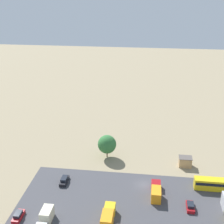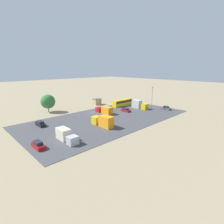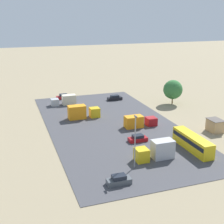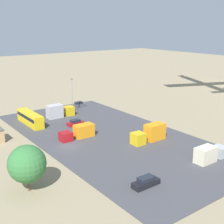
{
  "view_description": "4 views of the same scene",
  "coord_description": "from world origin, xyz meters",
  "px_view_note": "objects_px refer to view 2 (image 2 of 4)",
  "views": [
    {
      "loc": [
        -0.42,
        72.11,
        51.2
      ],
      "look_at": [
        6.15,
        21.17,
        30.06
      ],
      "focal_mm": 50.0,
      "sensor_mm": 36.0,
      "label": 1
    },
    {
      "loc": [
        42.43,
        56.05,
        18.43
      ],
      "look_at": [
        0.37,
        12.39,
        2.75
      ],
      "focal_mm": 28.0,
      "sensor_mm": 36.0,
      "label": 2
    },
    {
      "loc": [
        -69.33,
        34.47,
        26.89
      ],
      "look_at": [
        0.47,
        10.16,
        3.36
      ],
      "focal_mm": 50.0,
      "sensor_mm": 36.0,
      "label": 3
    },
    {
      "loc": [
        54.51,
        -29.07,
        24.85
      ],
      "look_at": [
        -0.83,
        12.02,
        5.38
      ],
      "focal_mm": 50.0,
      "sensor_mm": 36.0,
      "label": 4
    }
  ],
  "objects_px": {
    "parked_car_3": "(38,145)",
    "shed_building": "(97,102)",
    "parked_truck_0": "(139,105)",
    "parked_truck_3": "(103,121)",
    "parked_car_2": "(40,124)",
    "parked_truck_2": "(105,110)",
    "parked_truck_1": "(66,136)",
    "bus": "(123,102)",
    "parked_car_1": "(166,108)",
    "parked_car_0": "(126,110)"
  },
  "relations": [
    {
      "from": "parked_truck_1",
      "to": "parked_truck_3",
      "type": "bearing_deg",
      "value": -172.84
    },
    {
      "from": "parked_car_2",
      "to": "parked_truck_1",
      "type": "relative_size",
      "value": 0.63
    },
    {
      "from": "shed_building",
      "to": "parked_truck_3",
      "type": "bearing_deg",
      "value": 54.27
    },
    {
      "from": "parked_car_1",
      "to": "parked_car_3",
      "type": "bearing_deg",
      "value": -1.43
    },
    {
      "from": "parked_car_3",
      "to": "parked_truck_1",
      "type": "xyz_separation_m",
      "value": [
        -6.87,
        0.75,
        0.66
      ]
    },
    {
      "from": "bus",
      "to": "parked_truck_0",
      "type": "distance_m",
      "value": 8.97
    },
    {
      "from": "parked_car_0",
      "to": "parked_car_3",
      "type": "relative_size",
      "value": 0.93
    },
    {
      "from": "parked_truck_3",
      "to": "parked_truck_2",
      "type": "bearing_deg",
      "value": 46.65
    },
    {
      "from": "bus",
      "to": "parked_truck_2",
      "type": "bearing_deg",
      "value": -72.87
    },
    {
      "from": "bus",
      "to": "parked_car_1",
      "type": "bearing_deg",
      "value": 22.33
    },
    {
      "from": "shed_building",
      "to": "parked_truck_2",
      "type": "distance_m",
      "value": 18.07
    },
    {
      "from": "parked_truck_0",
      "to": "bus",
      "type": "bearing_deg",
      "value": -80.98
    },
    {
      "from": "parked_truck_2",
      "to": "parked_car_1",
      "type": "bearing_deg",
      "value": -30.57
    },
    {
      "from": "bus",
      "to": "parked_car_2",
      "type": "distance_m",
      "value": 41.29
    },
    {
      "from": "parked_truck_0",
      "to": "parked_truck_1",
      "type": "bearing_deg",
      "value": 12.53
    },
    {
      "from": "parked_car_1",
      "to": "parked_truck_3",
      "type": "distance_m",
      "value": 34.82
    },
    {
      "from": "parked_car_3",
      "to": "shed_building",
      "type": "bearing_deg",
      "value": -145.14
    },
    {
      "from": "parked_car_1",
      "to": "parked_car_3",
      "type": "xyz_separation_m",
      "value": [
        55.85,
        -1.39,
        0.03
      ]
    },
    {
      "from": "parked_car_2",
      "to": "parked_truck_1",
      "type": "bearing_deg",
      "value": 90.1
    },
    {
      "from": "shed_building",
      "to": "parked_truck_0",
      "type": "bearing_deg",
      "value": 113.59
    },
    {
      "from": "shed_building",
      "to": "parked_truck_3",
      "type": "height_order",
      "value": "parked_truck_3"
    },
    {
      "from": "bus",
      "to": "parked_car_0",
      "type": "distance_m",
      "value": 11.69
    },
    {
      "from": "parked_truck_0",
      "to": "parked_car_0",
      "type": "bearing_deg",
      "value": -0.25
    },
    {
      "from": "parked_car_2",
      "to": "shed_building",
      "type": "bearing_deg",
      "value": -159.02
    },
    {
      "from": "parked_truck_1",
      "to": "parked_truck_0",
      "type": "bearing_deg",
      "value": -167.47
    },
    {
      "from": "shed_building",
      "to": "parked_car_2",
      "type": "xyz_separation_m",
      "value": [
        34.0,
        13.04,
        -0.76
      ]
    },
    {
      "from": "parked_car_1",
      "to": "parked_truck_1",
      "type": "distance_m",
      "value": 48.98
    },
    {
      "from": "shed_building",
      "to": "parked_car_2",
      "type": "distance_m",
      "value": 36.42
    },
    {
      "from": "parked_truck_0",
      "to": "parked_car_2",
      "type": "bearing_deg",
      "value": -8.93
    },
    {
      "from": "parked_truck_0",
      "to": "parked_truck_3",
      "type": "xyz_separation_m",
      "value": [
        28.34,
        7.67,
        0.0
      ]
    },
    {
      "from": "parked_car_2",
      "to": "parked_truck_2",
      "type": "height_order",
      "value": "parked_truck_2"
    },
    {
      "from": "shed_building",
      "to": "parked_truck_3",
      "type": "relative_size",
      "value": 0.47
    },
    {
      "from": "parked_truck_0",
      "to": "parked_truck_2",
      "type": "xyz_separation_m",
      "value": [
        17.38,
        -3.93,
        -0.34
      ]
    },
    {
      "from": "parked_car_2",
      "to": "parked_truck_0",
      "type": "distance_m",
      "value": 43.16
    },
    {
      "from": "parked_car_3",
      "to": "parked_truck_0",
      "type": "height_order",
      "value": "parked_truck_0"
    },
    {
      "from": "parked_car_2",
      "to": "parked_car_1",
      "type": "bearing_deg",
      "value": 161.07
    },
    {
      "from": "parked_car_1",
      "to": "parked_truck_1",
      "type": "height_order",
      "value": "parked_truck_1"
    },
    {
      "from": "parked_truck_0",
      "to": "parked_truck_3",
      "type": "relative_size",
      "value": 0.92
    },
    {
      "from": "parked_truck_0",
      "to": "parked_truck_1",
      "type": "xyz_separation_m",
      "value": [
        42.59,
        9.46,
        -0.29
      ]
    },
    {
      "from": "parked_car_0",
      "to": "parked_truck_1",
      "type": "bearing_deg",
      "value": 15.8
    },
    {
      "from": "parked_car_0",
      "to": "parked_car_1",
      "type": "distance_m",
      "value": 18.43
    },
    {
      "from": "parked_car_1",
      "to": "parked_truck_1",
      "type": "relative_size",
      "value": 0.54
    },
    {
      "from": "parked_truck_2",
      "to": "bus",
      "type": "bearing_deg",
      "value": 17.13
    },
    {
      "from": "parked_truck_1",
      "to": "parked_truck_2",
      "type": "bearing_deg",
      "value": -152.02
    },
    {
      "from": "parked_car_3",
      "to": "bus",
      "type": "bearing_deg",
      "value": -159.92
    },
    {
      "from": "parked_truck_2",
      "to": "parked_truck_3",
      "type": "height_order",
      "value": "parked_truck_3"
    },
    {
      "from": "parked_car_3",
      "to": "parked_truck_0",
      "type": "relative_size",
      "value": 0.58
    },
    {
      "from": "parked_car_0",
      "to": "parked_truck_1",
      "type": "height_order",
      "value": "parked_truck_1"
    },
    {
      "from": "bus",
      "to": "parked_truck_0",
      "type": "xyz_separation_m",
      "value": [
        -1.41,
        8.85,
        -0.02
      ]
    },
    {
      "from": "parked_truck_2",
      "to": "parked_car_0",
      "type": "bearing_deg",
      "value": -24.92
    }
  ]
}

